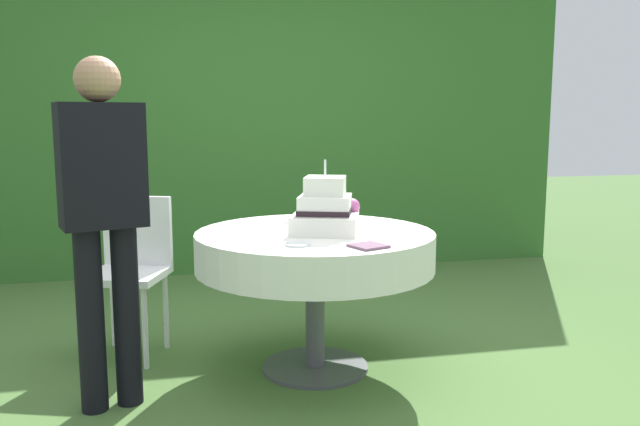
{
  "coord_description": "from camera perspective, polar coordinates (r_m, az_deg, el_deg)",
  "views": [
    {
      "loc": [
        -0.68,
        -3.23,
        1.33
      ],
      "look_at": [
        0.02,
        -0.02,
        0.85
      ],
      "focal_mm": 36.13,
      "sensor_mm": 36.0,
      "label": 1
    }
  ],
  "objects": [
    {
      "name": "ground_plane",
      "position": [
        3.56,
        -0.43,
        -13.6
      ],
      "size": [
        20.0,
        20.0,
        0.0
      ],
      "primitive_type": "plane",
      "color": "#476B33"
    },
    {
      "name": "foliage_hedge",
      "position": [
        5.79,
        -5.68,
        7.45
      ],
      "size": [
        5.5,
        0.48,
        2.48
      ],
      "primitive_type": "cube",
      "color": "#336628",
      "rests_on": "ground_plane"
    },
    {
      "name": "cake_table",
      "position": [
        3.37,
        -0.44,
        -3.41
      ],
      "size": [
        1.25,
        1.25,
        0.75
      ],
      "color": "#4C4C51",
      "rests_on": "ground_plane"
    },
    {
      "name": "wedding_cake",
      "position": [
        3.3,
        0.52,
        0.21
      ],
      "size": [
        0.42,
        0.42,
        0.38
      ],
      "color": "white",
      "rests_on": "cake_table"
    },
    {
      "name": "serving_plate_near",
      "position": [
        3.82,
        -0.94,
        -0.31
      ],
      "size": [
        0.14,
        0.14,
        0.01
      ],
      "primitive_type": "cylinder",
      "color": "white",
      "rests_on": "cake_table"
    },
    {
      "name": "serving_plate_far",
      "position": [
        3.64,
        -2.31,
        -0.75
      ],
      "size": [
        0.13,
        0.13,
        0.01
      ],
      "primitive_type": "cylinder",
      "color": "white",
      "rests_on": "cake_table"
    },
    {
      "name": "serving_plate_left",
      "position": [
        2.99,
        -2.0,
        -2.77
      ],
      "size": [
        0.12,
        0.12,
        0.01
      ],
      "primitive_type": "cylinder",
      "color": "white",
      "rests_on": "cake_table"
    },
    {
      "name": "napkin_stack",
      "position": [
        2.95,
        4.31,
        -2.93
      ],
      "size": [
        0.19,
        0.19,
        0.01
      ],
      "primitive_type": "cube",
      "rotation": [
        0.0,
        0.0,
        0.39
      ],
      "color": "#6B4C60",
      "rests_on": "cake_table"
    },
    {
      "name": "garden_chair",
      "position": [
        3.8,
        -16.34,
        -3.99
      ],
      "size": [
        0.51,
        0.51,
        0.89
      ],
      "color": "white",
      "rests_on": "ground_plane"
    },
    {
      "name": "standing_person",
      "position": [
        3.03,
        -18.61,
        0.3
      ],
      "size": [
        0.4,
        0.3,
        1.6
      ],
      "color": "black",
      "rests_on": "ground_plane"
    }
  ]
}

